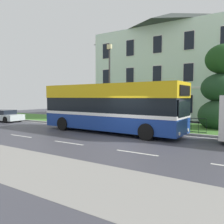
{
  "coord_description": "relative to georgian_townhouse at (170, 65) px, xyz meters",
  "views": [
    {
      "loc": [
        6.22,
        -10.59,
        2.44
      ],
      "look_at": [
        -3.25,
        4.57,
        1.24
      ],
      "focal_mm": 36.07,
      "sensor_mm": 36.0,
      "label": 1
    }
  ],
  "objects": [
    {
      "name": "ground_plane",
      "position": [
        2.18,
        -14.73,
        -6.21
      ],
      "size": [
        60.0,
        56.0,
        0.18
      ],
      "color": "#404049"
    },
    {
      "name": "georgian_townhouse",
      "position": [
        0.0,
        0.0,
        0.0
      ],
      "size": [
        15.96,
        8.6,
        12.08
      ],
      "color": "silver",
      "rests_on": "ground_plane"
    },
    {
      "name": "iron_verge_railing",
      "position": [
        -0.0,
        -11.45,
        -5.57
      ],
      "size": [
        12.05,
        0.04,
        0.97
      ],
      "color": "black",
      "rests_on": "ground_plane"
    },
    {
      "name": "evergreen_tree",
      "position": [
        6.48,
        -7.79,
        -3.62
      ],
      "size": [
        3.54,
        3.54,
        6.53
      ],
      "color": "#423328",
      "rests_on": "ground_plane"
    },
    {
      "name": "single_decker_bus",
      "position": [
        0.11,
        -13.41,
        -4.47
      ],
      "size": [
        10.31,
        3.06,
        3.29
      ],
      "rotation": [
        0.0,
        0.0,
        -0.04
      ],
      "color": "navy",
      "rests_on": "ground_plane"
    },
    {
      "name": "parked_hatchback_00",
      "position": [
        -12.67,
        -13.18,
        -5.63
      ],
      "size": [
        4.13,
        1.99,
        1.15
      ],
      "rotation": [
        0.0,
        0.0,
        0.06
      ],
      "color": "silver",
      "rests_on": "ground_plane"
    },
    {
      "name": "street_lamp_post",
      "position": [
        -1.59,
        -10.82,
        -2.3
      ],
      "size": [
        0.36,
        0.24,
        6.57
      ],
      "color": "#333338",
      "rests_on": "ground_plane"
    },
    {
      "name": "litter_bin",
      "position": [
        3.62,
        -10.86,
        -5.52
      ],
      "size": [
        0.51,
        0.51,
        1.11
      ],
      "color": "#23472D",
      "rests_on": "ground_plane"
    }
  ]
}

